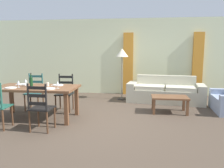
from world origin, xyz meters
The scene contains 24 objects.
ground_plane centered at (0.00, 0.00, -0.01)m, with size 9.60×9.60×0.02m, color #4C3E31.
wall_far centered at (0.00, 3.30, 1.35)m, with size 9.60×0.16×2.70m, color beige.
curtain_panel_left centered at (0.65, 3.16, 1.10)m, with size 0.35×0.08×2.20m, color orange.
curtain_panel_right centered at (3.05, 3.16, 1.10)m, with size 0.35×0.08×2.20m, color orange.
dining_table centered at (-1.30, -0.02, 0.66)m, with size 1.90×0.96×0.75m.
dining_chair_near_right centered at (-0.83, -0.79, 0.48)m, with size 0.43×0.42×0.96m.
dining_chair_far_left centered at (-1.73, 0.77, 0.48)m, with size 0.44×0.42×0.96m.
dining_chair_far_right centered at (-0.87, 0.74, 0.48)m, with size 0.43×0.41×0.96m.
dinner_plate_near_left centered at (-1.75, -0.27, 0.76)m, with size 0.24×0.24×0.02m, color white.
fork_near_left centered at (-1.90, -0.27, 0.75)m, with size 0.02×0.17×0.01m, color silver.
dinner_plate_near_right centered at (-0.85, -0.27, 0.76)m, with size 0.24×0.24×0.02m, color white.
fork_near_right centered at (-1.00, -0.27, 0.75)m, with size 0.02×0.17×0.01m, color silver.
dinner_plate_far_left centered at (-1.75, 0.23, 0.76)m, with size 0.24×0.24×0.02m, color white.
fork_far_left centered at (-1.90, 0.23, 0.75)m, with size 0.02×0.17×0.01m, color silver.
dinner_plate_far_right centered at (-0.85, 0.23, 0.76)m, with size 0.24×0.24×0.02m, color white.
fork_far_right centered at (-1.00, 0.23, 0.75)m, with size 0.02×0.17×0.01m, color silver.
wine_bottle centered at (-1.38, -0.07, 0.87)m, with size 0.07×0.07×0.32m.
wine_glass_near_left centered at (-1.63, -0.17, 0.86)m, with size 0.06×0.06×0.16m.
wine_glass_near_right centered at (-0.71, -0.17, 0.86)m, with size 0.06×0.06×0.16m.
wine_glass_far_left centered at (-1.61, 0.12, 0.86)m, with size 0.06×0.06×0.16m.
coffee_cup_primary centered at (-1.05, 0.08, 0.80)m, with size 0.07×0.07×0.09m, color beige.
couch centered at (1.86, 2.08, 0.29)m, with size 2.37×1.12×0.80m.
coffee_table centered at (1.84, 0.87, 0.36)m, with size 0.90×0.56×0.42m.
standing_lamp centered at (0.50, 2.27, 1.41)m, with size 0.40×0.40×1.64m.
Camera 1 is at (1.06, -4.72, 1.56)m, focal length 35.10 mm.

